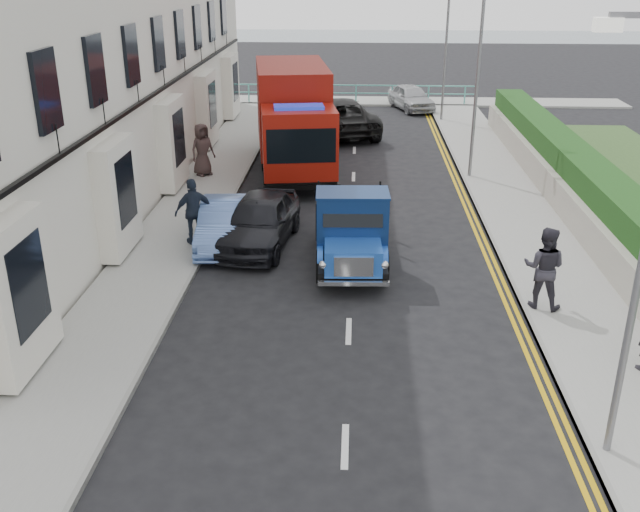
% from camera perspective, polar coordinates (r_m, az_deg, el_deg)
% --- Properties ---
extents(ground, '(120.00, 120.00, 0.00)m').
position_cam_1_polar(ground, '(14.03, 2.18, -9.97)').
color(ground, black).
rests_on(ground, ground).
extents(pavement_west, '(2.40, 38.00, 0.12)m').
position_cam_1_polar(pavement_west, '(22.74, -10.65, 3.04)').
color(pavement_west, gray).
rests_on(pavement_west, ground).
extents(pavement_east, '(2.60, 38.00, 0.12)m').
position_cam_1_polar(pavement_east, '(22.72, 16.08, 2.51)').
color(pavement_east, gray).
rests_on(pavement_east, ground).
extents(promenade, '(30.00, 2.50, 0.12)m').
position_cam_1_polar(promenade, '(41.49, 2.89, 12.27)').
color(promenade, gray).
rests_on(promenade, ground).
extents(sea_plane, '(120.00, 120.00, 0.00)m').
position_cam_1_polar(sea_plane, '(72.20, 3.04, 16.68)').
color(sea_plane, slate).
rests_on(sea_plane, ground).
extents(garden_east, '(1.45, 28.00, 1.75)m').
position_cam_1_polar(garden_east, '(22.98, 20.96, 4.31)').
color(garden_east, '#B2AD9E').
rests_on(garden_east, ground).
extents(seafront_railing, '(13.00, 0.08, 1.11)m').
position_cam_1_polar(seafront_railing, '(40.61, 2.90, 12.79)').
color(seafront_railing, '#59B2A5').
rests_on(seafront_railing, ground).
extents(lamp_near, '(1.23, 0.18, 7.00)m').
position_cam_1_polar(lamp_near, '(11.21, 24.21, 2.06)').
color(lamp_near, slate).
rests_on(lamp_near, ground).
extents(lamp_mid, '(1.23, 0.18, 7.00)m').
position_cam_1_polar(lamp_mid, '(26.37, 12.28, 14.44)').
color(lamp_mid, slate).
rests_on(lamp_mid, ground).
extents(lamp_far, '(1.23, 0.18, 7.00)m').
position_cam_1_polar(lamp_far, '(36.21, 9.88, 16.75)').
color(lamp_far, slate).
rests_on(lamp_far, ground).
extents(bedford_lorry, '(1.99, 4.65, 2.16)m').
position_cam_1_polar(bedford_lorry, '(18.35, 2.55, 1.69)').
color(bedford_lorry, black).
rests_on(bedford_lorry, ground).
extents(red_lorry, '(3.61, 7.74, 3.90)m').
position_cam_1_polar(red_lorry, '(27.15, -2.14, 11.04)').
color(red_lorry, black).
rests_on(red_lorry, ground).
extents(parked_car_front, '(2.24, 4.49, 1.47)m').
position_cam_1_polar(parked_car_front, '(20.19, -4.85, 2.85)').
color(parked_car_front, black).
rests_on(parked_car_front, ground).
extents(parked_car_mid, '(1.62, 3.92, 1.26)m').
position_cam_1_polar(parked_car_mid, '(20.38, -7.63, 2.61)').
color(parked_car_mid, '#597ABF').
rests_on(parked_car_mid, ground).
extents(parked_car_rear, '(2.50, 5.39, 1.52)m').
position_cam_1_polar(parked_car_rear, '(30.48, -2.18, 9.80)').
color(parked_car_rear, silver).
rests_on(parked_car_rear, ground).
extents(seafront_car_left, '(4.34, 6.49, 1.66)m').
position_cam_1_polar(seafront_car_left, '(33.58, 1.43, 11.14)').
color(seafront_car_left, black).
rests_on(seafront_car_left, ground).
extents(seafront_car_right, '(2.69, 4.19, 1.33)m').
position_cam_1_polar(seafront_car_right, '(39.52, 7.30, 12.48)').
color(seafront_car_right, '#A9AAAE').
rests_on(seafront_car_right, ground).
extents(pedestrian_east_far, '(1.15, 1.03, 1.94)m').
position_cam_1_polar(pedestrian_east_far, '(16.93, 17.49, -0.89)').
color(pedestrian_east_far, '#2D2B34').
rests_on(pedestrian_east_far, pavement_east).
extents(pedestrian_west_near, '(1.18, 0.94, 1.88)m').
position_cam_1_polar(pedestrian_west_near, '(20.18, -10.05, 3.54)').
color(pedestrian_west_near, '#1C2433').
rests_on(pedestrian_west_near, pavement_west).
extents(pedestrian_west_far, '(1.10, 1.09, 1.92)m').
position_cam_1_polar(pedestrian_west_far, '(26.80, -9.39, 8.41)').
color(pedestrian_west_far, '#3A2C2A').
rests_on(pedestrian_west_far, pavement_west).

